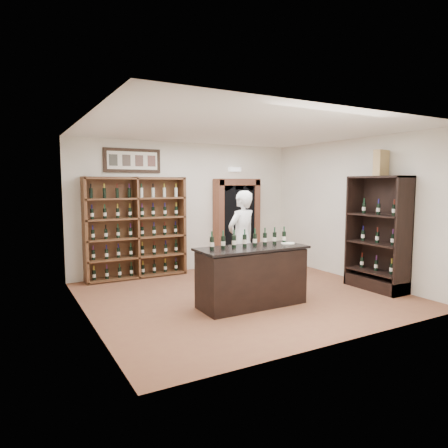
{
  "coord_description": "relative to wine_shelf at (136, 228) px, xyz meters",
  "views": [
    {
      "loc": [
        -3.82,
        -6.13,
        2.06
      ],
      "look_at": [
        -0.23,
        0.3,
        1.31
      ],
      "focal_mm": 32.0,
      "sensor_mm": 36.0,
      "label": 1
    }
  ],
  "objects": [
    {
      "name": "floor",
      "position": [
        1.3,
        -2.33,
        -1.1
      ],
      "size": [
        5.5,
        5.5,
        0.0
      ],
      "primitive_type": "plane",
      "color": "brown",
      "rests_on": "ground"
    },
    {
      "name": "wall_right",
      "position": [
        4.05,
        -2.33,
        0.4
      ],
      "size": [
        0.04,
        5.0,
        3.0
      ],
      "primitive_type": "cube",
      "color": "white",
      "rests_on": "ground"
    },
    {
      "name": "counter_bottle_6",
      "position": [
        1.61,
        -2.87,
        0.01
      ],
      "size": [
        0.07,
        0.07,
        0.3
      ],
      "color": "black",
      "rests_on": "tasting_counter"
    },
    {
      "name": "wine_shelf",
      "position": [
        0.0,
        0.0,
        0.0
      ],
      "size": [
        2.2,
        0.38,
        2.2
      ],
      "color": "brown",
      "rests_on": "ground"
    },
    {
      "name": "counter_bottle_3",
      "position": [
        1.0,
        -2.87,
        0.01
      ],
      "size": [
        0.07,
        0.07,
        0.3
      ],
      "color": "black",
      "rests_on": "tasting_counter"
    },
    {
      "name": "shopkeeper",
      "position": [
        1.63,
        -1.74,
        -0.14
      ],
      "size": [
        0.8,
        0.64,
        1.92
      ],
      "primitive_type": "imported",
      "rotation": [
        0.0,
        0.0,
        3.42
      ],
      "color": "white",
      "rests_on": "ground"
    },
    {
      "name": "wall_back",
      "position": [
        1.3,
        0.17,
        0.4
      ],
      "size": [
        5.5,
        0.04,
        3.0
      ],
      "primitive_type": "cube",
      "color": "white",
      "rests_on": "ground"
    },
    {
      "name": "emergency_light",
      "position": [
        2.55,
        0.09,
        1.3
      ],
      "size": [
        0.3,
        0.1,
        0.1
      ],
      "primitive_type": "cube",
      "color": "white",
      "rests_on": "wall_back"
    },
    {
      "name": "wall_left",
      "position": [
        -1.45,
        -2.33,
        0.4
      ],
      "size": [
        0.04,
        5.0,
        3.0
      ],
      "primitive_type": "cube",
      "color": "white",
      "rests_on": "ground"
    },
    {
      "name": "counter_bottle_2",
      "position": [
        0.79,
        -2.87,
        0.01
      ],
      "size": [
        0.07,
        0.07,
        0.3
      ],
      "color": "black",
      "rests_on": "tasting_counter"
    },
    {
      "name": "ceiling",
      "position": [
        1.3,
        -2.33,
        1.9
      ],
      "size": [
        5.5,
        5.5,
        0.0
      ],
      "primitive_type": "plane",
      "rotation": [
        3.14,
        0.0,
        0.0
      ],
      "color": "white",
      "rests_on": "wall_back"
    },
    {
      "name": "counter_bottle_4",
      "position": [
        1.2,
        -2.87,
        0.01
      ],
      "size": [
        0.07,
        0.07,
        0.3
      ],
      "color": "black",
      "rests_on": "tasting_counter"
    },
    {
      "name": "tasting_counter",
      "position": [
        1.1,
        -2.93,
        -0.61
      ],
      "size": [
        1.88,
        0.78,
        1.0
      ],
      "color": "black",
      "rests_on": "ground"
    },
    {
      "name": "arched_doorway",
      "position": [
        2.55,
        -0.0,
        0.04
      ],
      "size": [
        1.17,
        0.35,
        2.17
      ],
      "color": "black",
      "rests_on": "ground"
    },
    {
      "name": "wine_crate",
      "position": [
        3.8,
        -3.25,
        1.34
      ],
      "size": [
        0.36,
        0.2,
        0.49
      ],
      "primitive_type": "cube",
      "rotation": [
        0.0,
        0.0,
        0.19
      ],
      "color": "tan",
      "rests_on": "side_cabinet"
    },
    {
      "name": "counter_bottle_7",
      "position": [
        1.82,
        -2.87,
        0.01
      ],
      "size": [
        0.07,
        0.07,
        0.3
      ],
      "color": "black",
      "rests_on": "tasting_counter"
    },
    {
      "name": "side_cabinet",
      "position": [
        3.82,
        -3.23,
        -0.35
      ],
      "size": [
        0.48,
        1.2,
        2.2
      ],
      "color": "black",
      "rests_on": "ground"
    },
    {
      "name": "counter_bottle_5",
      "position": [
        1.41,
        -2.87,
        0.01
      ],
      "size": [
        0.07,
        0.07,
        0.3
      ],
      "color": "black",
      "rests_on": "tasting_counter"
    },
    {
      "name": "counter_bottle_1",
      "position": [
        0.59,
        -2.87,
        0.01
      ],
      "size": [
        0.07,
        0.07,
        0.3
      ],
      "color": "black",
      "rests_on": "tasting_counter"
    },
    {
      "name": "plate",
      "position": [
        1.84,
        -2.95,
        -0.09
      ],
      "size": [
        0.24,
        0.24,
        0.02
      ],
      "primitive_type": "cylinder",
      "color": "silver",
      "rests_on": "tasting_counter"
    },
    {
      "name": "framed_picture",
      "position": [
        0.0,
        0.14,
        1.45
      ],
      "size": [
        1.25,
        0.04,
        0.52
      ],
      "primitive_type": "cube",
      "color": "black",
      "rests_on": "wall_back"
    },
    {
      "name": "counter_bottle_0",
      "position": [
        0.38,
        -2.87,
        0.01
      ],
      "size": [
        0.07,
        0.07,
        0.3
      ],
      "color": "black",
      "rests_on": "tasting_counter"
    }
  ]
}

